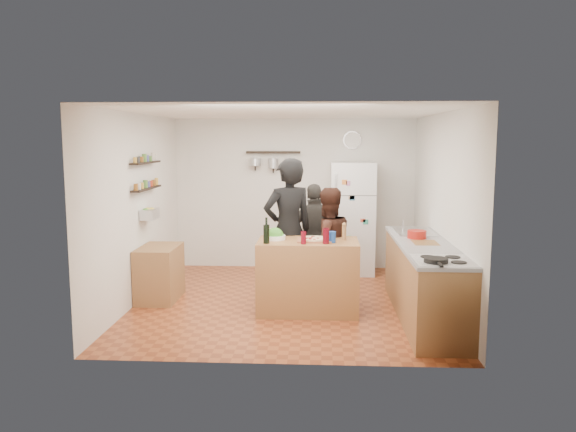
# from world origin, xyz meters

# --- Properties ---
(room_shell) EXTENTS (4.20, 4.20, 4.20)m
(room_shell) POSITION_xyz_m (0.00, 0.39, 1.25)
(room_shell) COLOR brown
(room_shell) RESTS_ON ground
(prep_island) EXTENTS (1.25, 0.72, 0.91)m
(prep_island) POSITION_xyz_m (0.28, -0.39, 0.46)
(prep_island) COLOR brown
(prep_island) RESTS_ON floor
(pizza_board) EXTENTS (0.42, 0.34, 0.02)m
(pizza_board) POSITION_xyz_m (0.36, -0.41, 0.92)
(pizza_board) COLOR #945435
(pizza_board) RESTS_ON prep_island
(pizza) EXTENTS (0.34, 0.34, 0.02)m
(pizza) POSITION_xyz_m (0.36, -0.41, 0.94)
(pizza) COLOR beige
(pizza) RESTS_ON pizza_board
(salad_bowl) EXTENTS (0.27, 0.27, 0.05)m
(salad_bowl) POSITION_xyz_m (-0.14, -0.34, 0.94)
(salad_bowl) COLOR white
(salad_bowl) RESTS_ON prep_island
(wine_bottle) EXTENTS (0.07, 0.07, 0.23)m
(wine_bottle) POSITION_xyz_m (-0.22, -0.61, 1.02)
(wine_bottle) COLOR black
(wine_bottle) RESTS_ON prep_island
(wine_glass_near) EXTENTS (0.06, 0.06, 0.15)m
(wine_glass_near) POSITION_xyz_m (0.23, -0.63, 0.99)
(wine_glass_near) COLOR #620814
(wine_glass_near) RESTS_ON prep_island
(wine_glass_far) EXTENTS (0.08, 0.08, 0.19)m
(wine_glass_far) POSITION_xyz_m (0.50, -0.59, 1.00)
(wine_glass_far) COLOR #520710
(wine_glass_far) RESTS_ON prep_island
(pepper_mill) EXTENTS (0.05, 0.05, 0.18)m
(pepper_mill) POSITION_xyz_m (0.73, -0.34, 1.00)
(pepper_mill) COLOR olive
(pepper_mill) RESTS_ON prep_island
(salt_canister) EXTENTS (0.08, 0.08, 0.14)m
(salt_canister) POSITION_xyz_m (0.58, -0.51, 0.98)
(salt_canister) COLOR navy
(salt_canister) RESTS_ON prep_island
(person_left) EXTENTS (0.83, 0.73, 1.92)m
(person_left) POSITION_xyz_m (0.00, 0.08, 0.96)
(person_left) COLOR black
(person_left) RESTS_ON floor
(person_center) EXTENTS (0.92, 0.84, 1.54)m
(person_center) POSITION_xyz_m (0.52, 0.04, 0.77)
(person_center) COLOR black
(person_center) RESTS_ON floor
(person_back) EXTENTS (0.95, 0.54, 1.53)m
(person_back) POSITION_xyz_m (0.36, 0.73, 0.77)
(person_back) COLOR #292724
(person_back) RESTS_ON floor
(counter_run) EXTENTS (0.63, 2.63, 0.90)m
(counter_run) POSITION_xyz_m (1.70, -0.55, 0.45)
(counter_run) COLOR #9E7042
(counter_run) RESTS_ON floor
(stove_top) EXTENTS (0.60, 0.62, 0.02)m
(stove_top) POSITION_xyz_m (1.70, -1.50, 0.91)
(stove_top) COLOR white
(stove_top) RESTS_ON counter_run
(skillet) EXTENTS (0.24, 0.24, 0.05)m
(skillet) POSITION_xyz_m (1.60, -1.63, 0.94)
(skillet) COLOR black
(skillet) RESTS_ON stove_top
(sink) EXTENTS (0.50, 0.80, 0.03)m
(sink) POSITION_xyz_m (1.70, 0.30, 0.92)
(sink) COLOR silver
(sink) RESTS_ON counter_run
(cutting_board) EXTENTS (0.30, 0.40, 0.02)m
(cutting_board) POSITION_xyz_m (1.70, -0.51, 0.91)
(cutting_board) COLOR brown
(cutting_board) RESTS_ON counter_run
(red_bowl) EXTENTS (0.24, 0.24, 0.10)m
(red_bowl) POSITION_xyz_m (1.65, -0.21, 0.97)
(red_bowl) COLOR #AB1C13
(red_bowl) RESTS_ON counter_run
(fridge) EXTENTS (0.70, 0.68, 1.80)m
(fridge) POSITION_xyz_m (0.95, 1.75, 0.90)
(fridge) COLOR white
(fridge) RESTS_ON floor
(wall_clock) EXTENTS (0.30, 0.03, 0.30)m
(wall_clock) POSITION_xyz_m (0.95, 2.08, 2.15)
(wall_clock) COLOR silver
(wall_clock) RESTS_ON back_wall
(spice_shelf_lower) EXTENTS (0.12, 1.00, 0.02)m
(spice_shelf_lower) POSITION_xyz_m (-1.93, 0.20, 1.50)
(spice_shelf_lower) COLOR black
(spice_shelf_lower) RESTS_ON left_wall
(spice_shelf_upper) EXTENTS (0.12, 1.00, 0.02)m
(spice_shelf_upper) POSITION_xyz_m (-1.93, 0.20, 1.85)
(spice_shelf_upper) COLOR black
(spice_shelf_upper) RESTS_ON left_wall
(produce_basket) EXTENTS (0.18, 0.35, 0.14)m
(produce_basket) POSITION_xyz_m (-1.90, 0.20, 1.15)
(produce_basket) COLOR silver
(produce_basket) RESTS_ON left_wall
(side_table) EXTENTS (0.50, 0.80, 0.73)m
(side_table) POSITION_xyz_m (-1.74, 0.03, 0.36)
(side_table) COLOR #A26F44
(side_table) RESTS_ON floor
(pot_rack) EXTENTS (0.90, 0.04, 0.04)m
(pot_rack) POSITION_xyz_m (-0.35, 2.00, 1.95)
(pot_rack) COLOR black
(pot_rack) RESTS_ON back_wall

